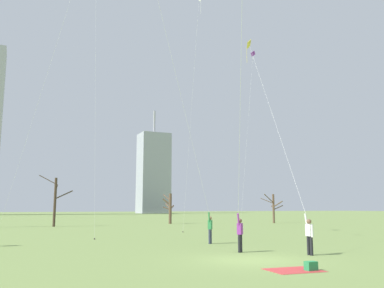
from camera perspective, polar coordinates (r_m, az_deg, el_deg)
The scene contains 12 objects.
ground_plane at distance 17.57m, azimuth 8.32°, elevation -15.81°, with size 400.00×400.00×0.00m, color #7A934C.
kite_flyer_foreground_left_yellow at distance 21.21m, azimuth 14.57°, elevation -7.21°, with size 4.87×12.32×15.77m.
kite_flyer_midfield_center_orange at distance 18.86m, azimuth 6.82°, elevation -5.86°, with size 5.41×9.51×15.71m.
kite_flyer_far_back_teal at distance 23.96m, azimuth 0.44°, elevation -2.77°, with size 7.44×3.85×20.72m.
distant_kite_drifting_left_purple at distance 45.78m, azimuth 8.28°, elevation 8.86°, with size 4.11×2.91×19.68m.
distant_kite_drifting_right_green at distance 35.02m, azimuth -13.33°, elevation 18.31°, with size 0.31×3.04×20.98m.
distant_kite_low_near_trees_white at distance 38.67m, azimuth 0.78°, elevation 16.68°, with size 0.90×2.62×21.68m.
picnic_spot at distance 15.15m, azimuth 15.35°, elevation -16.36°, with size 1.89×1.52×0.31m.
bare_tree_right_of_center at distance 58.88m, azimuth 11.35°, elevation -8.67°, with size 3.22×2.81×4.04m.
bare_tree_left_of_center at distance 55.59m, azimuth -3.13°, elevation -8.87°, with size 1.97×1.79×4.02m.
bare_tree_far_right_edge at distance 49.61m, azimuth -18.58°, elevation -7.46°, with size 3.78×1.55×5.87m.
skyline_short_annex at distance 156.19m, azimuth -5.41°, elevation -4.06°, with size 11.16×9.13×39.46m.
Camera 1 is at (-9.27, -14.77, 2.15)m, focal length 38.09 mm.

